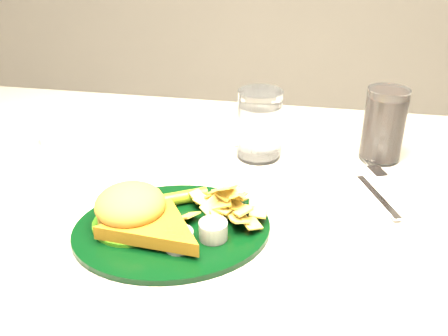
# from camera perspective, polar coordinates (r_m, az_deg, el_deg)

# --- Properties ---
(dinner_plate) EXTENTS (0.33, 0.30, 0.06)m
(dinner_plate) POSITION_cam_1_polar(r_m,az_deg,el_deg) (0.67, -6.03, -5.10)
(dinner_plate) COLOR black
(dinner_plate) RESTS_ON table
(water_glass) EXTENTS (0.10, 0.10, 0.12)m
(water_glass) POSITION_cam_1_polar(r_m,az_deg,el_deg) (0.86, 4.07, 4.97)
(water_glass) COLOR silver
(water_glass) RESTS_ON table
(cola_glass) EXTENTS (0.08, 0.08, 0.13)m
(cola_glass) POSITION_cam_1_polar(r_m,az_deg,el_deg) (0.89, 17.80, 4.72)
(cola_glass) COLOR black
(cola_glass) RESTS_ON table
(fork_napkin) EXTENTS (0.18, 0.20, 0.01)m
(fork_napkin) POSITION_cam_1_polar(r_m,az_deg,el_deg) (0.79, 17.10, -2.81)
(fork_napkin) COLOR white
(fork_napkin) RESTS_ON table
(ramekin) EXTENTS (0.05, 0.05, 0.03)m
(ramekin) POSITION_cam_1_polar(r_m,az_deg,el_deg) (0.98, -19.07, 3.43)
(ramekin) COLOR silver
(ramekin) RESTS_ON table
(wrapped_straw) EXTENTS (0.20, 0.15, 0.01)m
(wrapped_straw) POSITION_cam_1_polar(r_m,az_deg,el_deg) (0.90, -1.61, 2.32)
(wrapped_straw) COLOR white
(wrapped_straw) RESTS_ON table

